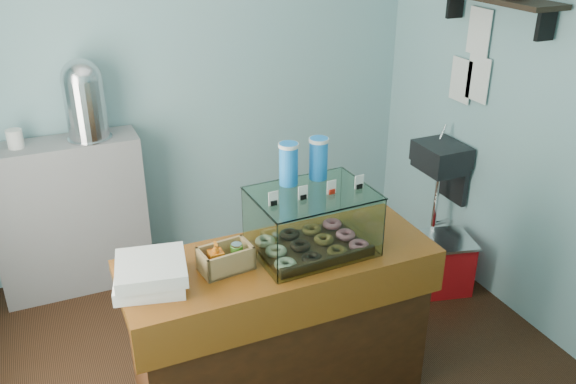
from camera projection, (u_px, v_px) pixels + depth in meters
name	position (u px, v px, depth m)	size (l,w,h in m)	color
ground	(264.00, 364.00, 3.66)	(3.50, 3.50, 0.00)	black
room_shell	(263.00, 86.00, 2.94)	(3.54, 3.04, 2.82)	#82B2BE
counter	(280.00, 327.00, 3.26)	(1.60, 0.60, 0.90)	#401E0C
back_shelf	(71.00, 217.00, 4.19)	(1.00, 0.32, 1.10)	gray
display_case	(310.00, 215.00, 3.08)	(0.61, 0.46, 0.54)	#331F0F
condiment_crate	(225.00, 259.00, 2.93)	(0.27, 0.18, 0.16)	tan
pastry_boxes	(151.00, 273.00, 2.81)	(0.38, 0.39, 0.13)	silver
coffee_urn	(84.00, 98.00, 3.90)	(0.29, 0.29, 0.53)	silver
red_cooler	(437.00, 264.00, 4.30)	(0.52, 0.44, 0.40)	red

